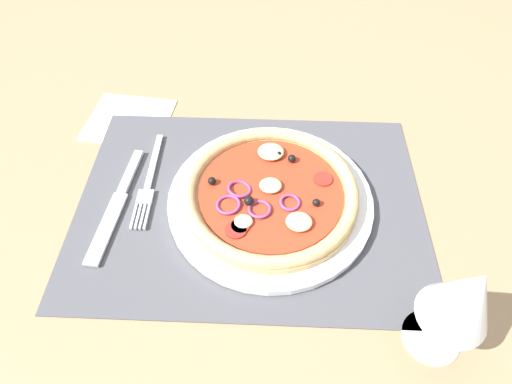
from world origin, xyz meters
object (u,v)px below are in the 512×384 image
(napkin, at_px, (129,119))
(knife, at_px, (117,204))
(wine_glass, at_px, (465,299))
(fork, at_px, (148,184))
(plate, at_px, (270,198))
(pizza, at_px, (270,191))

(napkin, bearing_deg, knife, 98.21)
(wine_glass, bearing_deg, knife, -22.93)
(fork, relative_size, napkin, 1.35)
(plate, xyz_separation_m, napkin, (0.24, -0.16, -0.01))
(fork, height_order, knife, knife)
(plate, xyz_separation_m, wine_glass, (-0.18, 0.19, 0.09))
(plate, relative_size, pizza, 1.18)
(wine_glass, bearing_deg, napkin, -39.49)
(wine_glass, bearing_deg, fork, -29.83)
(fork, xyz_separation_m, wine_glass, (-0.36, 0.21, 0.09))
(plate, relative_size, fork, 1.58)
(napkin, bearing_deg, wine_glass, 140.51)
(plate, bearing_deg, napkin, -34.47)
(knife, bearing_deg, wine_glass, 72.51)
(knife, relative_size, napkin, 1.51)
(plate, xyz_separation_m, fork, (0.18, -0.02, -0.00))
(fork, distance_m, napkin, 0.16)
(plate, height_order, knife, plate)
(fork, height_order, napkin, fork)
(plate, height_order, wine_glass, wine_glass)
(knife, bearing_deg, napkin, -166.35)
(pizza, xyz_separation_m, wine_glass, (-0.18, 0.18, 0.07))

